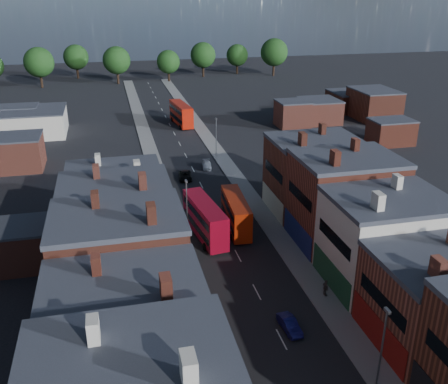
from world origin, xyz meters
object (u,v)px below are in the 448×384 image
car_3 (207,165)px  ped_3 (326,288)px  car_1 (290,325)px  ped_1 (195,326)px  bus_2 (181,114)px  car_2 (185,176)px  bus_1 (236,212)px  bus_0 (205,219)px

car_3 → ped_3: size_ratio=2.09×
car_1 → ped_3: 7.19m
ped_1 → bus_2: bearing=-80.1°
car_2 → ped_3: size_ratio=2.47×
bus_1 → car_2: 20.45m
car_2 → bus_2: bearing=88.6°
bus_0 → ped_1: (-4.80, -19.46, -1.51)m
ped_1 → ped_3: size_ratio=1.04×
bus_2 → ped_1: bus_2 is taller
ped_3 → bus_2: bearing=-0.4°
car_1 → car_3: size_ratio=0.94×
bus_2 → car_2: 36.21m
bus_0 → ped_3: (9.73, -16.30, -1.55)m
bus_0 → car_2: (0.78, 21.39, -1.95)m
car_3 → ped_1: bearing=-94.9°
bus_0 → car_1: (4.10, -20.75, -1.99)m
bus_1 → car_2: size_ratio=2.28×
car_1 → ped_1: ped_1 is taller
bus_0 → bus_1: bearing=8.9°
car_1 → car_2: car_2 is taller
car_3 → bus_0: bearing=-94.0°
bus_2 → car_2: bus_2 is taller
bus_1 → bus_2: 55.87m
car_2 → ped_3: 38.74m
car_3 → car_1: bearing=-83.9°
bus_2 → ped_1: 77.40m
ped_3 → car_1: bearing=124.7°
car_1 → ped_1: size_ratio=1.89×
bus_2 → ped_3: 73.65m
car_1 → ped_1: 9.01m
bus_0 → ped_3: 19.05m
bus_1 → bus_2: bearing=92.4°
bus_2 → car_3: (-0.11, -31.01, -2.16)m
car_2 → car_1: bearing=-79.3°
bus_1 → ped_1: 22.84m
bus_2 → ped_3: size_ratio=6.43×
bus_0 → car_1: 21.25m
bus_0 → bus_1: bus_0 is taller
bus_1 → ped_1: (-9.29, -20.82, -1.32)m
bus_1 → car_1: bearing=-87.4°
ped_1 → car_3: bearing=-85.1°
ped_1 → car_1: bearing=-170.6°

